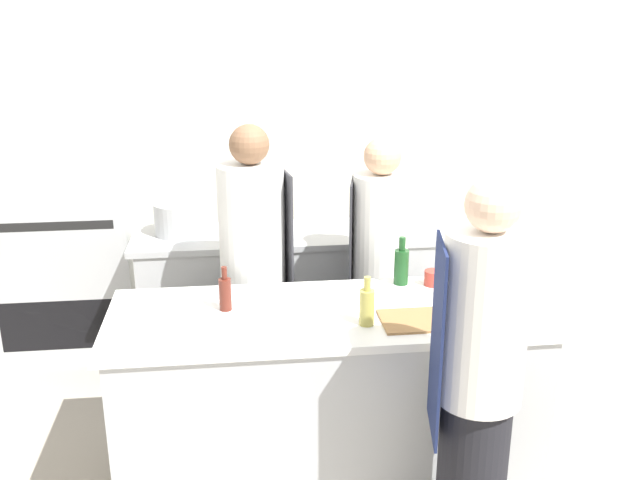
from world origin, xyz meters
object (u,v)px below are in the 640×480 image
object	(u,v)px
bottle_olive_oil	(225,293)
chef_at_stove	(254,274)
bottle_wine	(367,306)
stockpot	(179,218)
bottle_vinegar	(401,265)
bowl_prep_small	(527,310)
bowl_mixing_large	(482,291)
chef_at_pass_far	(379,270)
cup	(433,278)
chef_at_prep_near	(478,382)
oven_range	(68,275)

from	to	relation	value
bottle_olive_oil	chef_at_stove	bearing A→B (deg)	75.62
bottle_wine	stockpot	size ratio (longest dim) A/B	0.75
bottle_vinegar	bottle_wine	distance (m)	0.55
bottle_vinegar	bottle_wine	bearing A→B (deg)	-119.69
bottle_wine	bowl_prep_small	distance (m)	0.77
chef_at_stove	bowl_mixing_large	distance (m)	1.29
chef_at_pass_far	bowl_mixing_large	world-z (taller)	chef_at_pass_far
bowl_mixing_large	bowl_prep_small	bearing A→B (deg)	-65.74
bowl_mixing_large	cup	bearing A→B (deg)	138.23
bowl_mixing_large	stockpot	distance (m)	2.03
chef_at_pass_far	bowl_mixing_large	bearing A→B (deg)	-137.66
bottle_wine	cup	world-z (taller)	bottle_wine
chef_at_prep_near	chef_at_stove	world-z (taller)	chef_at_prep_near
bottle_olive_oil	bottle_wine	world-z (taller)	bottle_wine
bottle_olive_oil	stockpot	world-z (taller)	bottle_olive_oil
oven_range	chef_at_stove	xyz separation A→B (m)	(1.30, -1.05, 0.35)
chef_at_prep_near	oven_range	bearing A→B (deg)	51.99
chef_at_prep_near	bottle_wine	bearing A→B (deg)	46.22
oven_range	stockpot	size ratio (longest dim) A/B	3.19
oven_range	stockpot	bearing A→B (deg)	-25.23
bowl_mixing_large	bottle_olive_oil	bearing A→B (deg)	-179.66
chef_at_stove	cup	xyz separation A→B (m)	(0.94, -0.40, 0.09)
oven_range	bottle_vinegar	distance (m)	2.56
chef_at_stove	cup	size ratio (longest dim) A/B	18.65
chef_at_stove	bottle_wine	world-z (taller)	chef_at_stove
bowl_mixing_large	cup	distance (m)	0.28
chef_at_pass_far	stockpot	xyz separation A→B (m)	(-1.21, 0.55, 0.20)
oven_range	cup	distance (m)	2.71
chef_at_stove	cup	distance (m)	1.03
stockpot	bottle_wine	bearing A→B (deg)	-57.20
chef_at_prep_near	chef_at_pass_far	size ratio (longest dim) A/B	1.07
oven_range	bowl_mixing_large	bearing A→B (deg)	-33.78
chef_at_stove	stockpot	xyz separation A→B (m)	(-0.46, 0.65, 0.16)
bottle_olive_oil	bowl_mixing_large	size ratio (longest dim) A/B	1.29
bottle_vinegar	stockpot	xyz separation A→B (m)	(-1.24, 1.02, 0.00)
chef_at_prep_near	bottle_wine	xyz separation A→B (m)	(-0.37, 0.51, 0.14)
bowl_mixing_large	bowl_prep_small	distance (m)	0.31
bottle_wine	stockpot	bearing A→B (deg)	122.80
chef_at_stove	chef_at_pass_far	bearing A→B (deg)	88.24
chef_at_pass_far	bowl_mixing_large	distance (m)	0.81
bowl_mixing_large	chef_at_pass_far	bearing A→B (deg)	119.94
oven_range	chef_at_prep_near	world-z (taller)	chef_at_prep_near
bottle_olive_oil	stockpot	distance (m)	1.29
oven_range	bottle_vinegar	xyz separation A→B (m)	(2.08, -1.41, 0.51)
chef_at_prep_near	cup	bearing A→B (deg)	5.91
bottle_wine	bowl_mixing_large	size ratio (longest dim) A/B	1.37
cup	stockpot	distance (m)	1.76
bottle_vinegar	bowl_prep_small	bearing A→B (deg)	-45.37
bottle_wine	chef_at_stove	bearing A→B (deg)	120.94
cup	bowl_mixing_large	bearing A→B (deg)	-41.77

